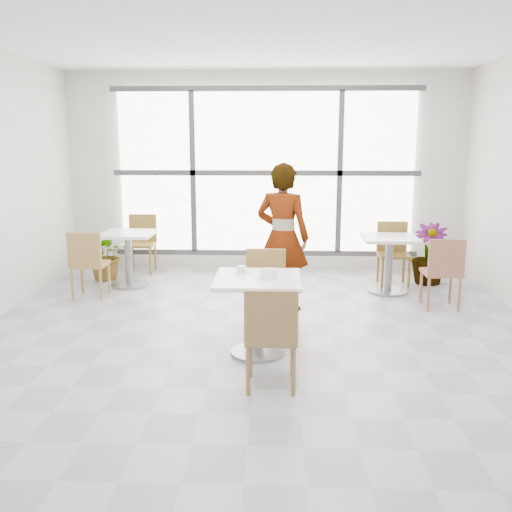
{
  "coord_description": "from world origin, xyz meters",
  "views": [
    {
      "loc": [
        0.2,
        -5.24,
        2.03
      ],
      "look_at": [
        0.0,
        -0.3,
        1.0
      ],
      "focal_mm": 40.24,
      "sensor_mm": 36.0,
      "label": 1
    }
  ],
  "objects_px": {
    "chair_near": "(271,332)",
    "plant_right": "(429,254)",
    "coffee_cup": "(241,270)",
    "bg_table_right": "(389,256)",
    "person": "(283,237)",
    "bg_chair_left_far": "(142,239)",
    "oatmeal_bowl": "(269,273)",
    "bg_table_left": "(128,251)",
    "main_table": "(258,301)",
    "bg_chair_right_far": "(393,249)",
    "bg_chair_right_near": "(443,269)",
    "plant_left": "(107,254)",
    "chair_far": "(266,285)",
    "bg_chair_left_near": "(88,260)"
  },
  "relations": [
    {
      "from": "plant_left",
      "to": "main_table",
      "type": "bearing_deg",
      "value": -51.16
    },
    {
      "from": "person",
      "to": "bg_chair_left_near",
      "type": "bearing_deg",
      "value": 9.95
    },
    {
      "from": "plant_left",
      "to": "plant_right",
      "type": "distance_m",
      "value": 4.57
    },
    {
      "from": "oatmeal_bowl",
      "to": "bg_chair_left_far",
      "type": "distance_m",
      "value": 3.93
    },
    {
      "from": "chair_far",
      "to": "bg_chair_left_near",
      "type": "distance_m",
      "value": 2.56
    },
    {
      "from": "main_table",
      "to": "person",
      "type": "relative_size",
      "value": 0.46
    },
    {
      "from": "person",
      "to": "plant_right",
      "type": "height_order",
      "value": "person"
    },
    {
      "from": "bg_chair_right_near",
      "to": "plant_right",
      "type": "relative_size",
      "value": 1.02
    },
    {
      "from": "person",
      "to": "bg_chair_left_far",
      "type": "bearing_deg",
      "value": -23.35
    },
    {
      "from": "bg_chair_right_far",
      "to": "bg_table_left",
      "type": "bearing_deg",
      "value": -176.05
    },
    {
      "from": "bg_table_right",
      "to": "bg_chair_right_far",
      "type": "bearing_deg",
      "value": 72.97
    },
    {
      "from": "bg_table_right",
      "to": "bg_chair_left_near",
      "type": "xyz_separation_m",
      "value": [
        -3.87,
        -0.46,
        0.01
      ]
    },
    {
      "from": "bg_chair_right_near",
      "to": "plant_left",
      "type": "bearing_deg",
      "value": -16.46
    },
    {
      "from": "bg_chair_left_far",
      "to": "plant_left",
      "type": "height_order",
      "value": "bg_chair_left_far"
    },
    {
      "from": "chair_near",
      "to": "bg_chair_left_far",
      "type": "distance_m",
      "value": 4.63
    },
    {
      "from": "chair_near",
      "to": "plant_right",
      "type": "distance_m",
      "value": 4.17
    },
    {
      "from": "main_table",
      "to": "bg_chair_left_near",
      "type": "relative_size",
      "value": 0.92
    },
    {
      "from": "bg_chair_left_far",
      "to": "bg_chair_right_near",
      "type": "relative_size",
      "value": 1.0
    },
    {
      "from": "bg_table_left",
      "to": "plant_left",
      "type": "distance_m",
      "value": 0.56
    },
    {
      "from": "chair_near",
      "to": "bg_chair_left_far",
      "type": "height_order",
      "value": "same"
    },
    {
      "from": "person",
      "to": "bg_table_right",
      "type": "distance_m",
      "value": 1.67
    },
    {
      "from": "bg_table_right",
      "to": "plant_left",
      "type": "xyz_separation_m",
      "value": [
        -3.93,
        0.55,
        -0.12
      ]
    },
    {
      "from": "coffee_cup",
      "to": "bg_chair_right_near",
      "type": "xyz_separation_m",
      "value": [
        2.31,
        1.35,
        -0.28
      ]
    },
    {
      "from": "bg_chair_right_near",
      "to": "main_table",
      "type": "bearing_deg",
      "value": 35.56
    },
    {
      "from": "main_table",
      "to": "bg_chair_right_near",
      "type": "relative_size",
      "value": 0.92
    },
    {
      "from": "person",
      "to": "bg_chair_left_far",
      "type": "height_order",
      "value": "person"
    },
    {
      "from": "chair_near",
      "to": "bg_table_right",
      "type": "distance_m",
      "value": 3.43
    },
    {
      "from": "coffee_cup",
      "to": "bg_table_right",
      "type": "distance_m",
      "value": 2.79
    },
    {
      "from": "bg_table_left",
      "to": "coffee_cup",
      "type": "bearing_deg",
      "value": -53.41
    },
    {
      "from": "oatmeal_bowl",
      "to": "bg_chair_left_far",
      "type": "bearing_deg",
      "value": 120.63
    },
    {
      "from": "chair_far",
      "to": "person",
      "type": "distance_m",
      "value": 0.91
    },
    {
      "from": "coffee_cup",
      "to": "person",
      "type": "relative_size",
      "value": 0.09
    },
    {
      "from": "main_table",
      "to": "bg_table_left",
      "type": "distance_m",
      "value": 3.11
    },
    {
      "from": "chair_far",
      "to": "plant_right",
      "type": "height_order",
      "value": "chair_far"
    },
    {
      "from": "plant_left",
      "to": "plant_right",
      "type": "bearing_deg",
      "value": -0.78
    },
    {
      "from": "chair_near",
      "to": "bg_table_left",
      "type": "bearing_deg",
      "value": -58.48
    },
    {
      "from": "bg_chair_left_far",
      "to": "plant_left",
      "type": "distance_m",
      "value": 0.66
    },
    {
      "from": "bg_chair_left_near",
      "to": "bg_chair_right_near",
      "type": "relative_size",
      "value": 1.0
    },
    {
      "from": "bg_chair_left_near",
      "to": "bg_chair_right_far",
      "type": "distance_m",
      "value": 4.11
    },
    {
      "from": "main_table",
      "to": "bg_table_right",
      "type": "xyz_separation_m",
      "value": [
        1.64,
        2.29,
        -0.04
      ]
    },
    {
      "from": "bg_chair_right_near",
      "to": "bg_table_right",
      "type": "bearing_deg",
      "value": -56.71
    },
    {
      "from": "bg_chair_right_far",
      "to": "chair_near",
      "type": "bearing_deg",
      "value": -114.98
    },
    {
      "from": "main_table",
      "to": "bg_table_left",
      "type": "xyz_separation_m",
      "value": [
        -1.88,
        2.48,
        -0.04
      ]
    },
    {
      "from": "bg_chair_right_far",
      "to": "person",
      "type": "bearing_deg",
      "value": -140.85
    },
    {
      "from": "chair_near",
      "to": "plant_left",
      "type": "height_order",
      "value": "chair_near"
    },
    {
      "from": "oatmeal_bowl",
      "to": "bg_chair_right_near",
      "type": "relative_size",
      "value": 0.24
    },
    {
      "from": "chair_near",
      "to": "chair_far",
      "type": "relative_size",
      "value": 1.0
    },
    {
      "from": "plant_left",
      "to": "chair_far",
      "type": "bearing_deg",
      "value": -42.89
    },
    {
      "from": "bg_table_left",
      "to": "person",
      "type": "bearing_deg",
      "value": -25.46
    },
    {
      "from": "oatmeal_bowl",
      "to": "bg_table_left",
      "type": "distance_m",
      "value": 3.2
    }
  ]
}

